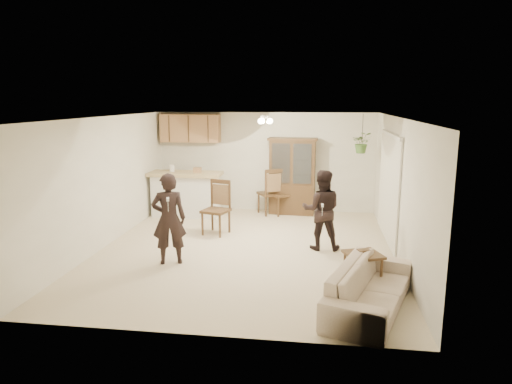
# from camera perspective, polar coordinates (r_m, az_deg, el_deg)

# --- Properties ---
(floor) EXTENTS (6.50, 6.50, 0.00)m
(floor) POSITION_cam_1_polar(r_m,az_deg,el_deg) (8.77, -1.26, -7.23)
(floor) COLOR beige
(floor) RESTS_ON ground
(ceiling) EXTENTS (5.50, 6.50, 0.02)m
(ceiling) POSITION_cam_1_polar(r_m,az_deg,el_deg) (8.31, -1.34, 9.32)
(ceiling) COLOR white
(ceiling) RESTS_ON wall_back
(wall_back) EXTENTS (5.50, 0.02, 2.50)m
(wall_back) POSITION_cam_1_polar(r_m,az_deg,el_deg) (11.63, 1.22, 3.77)
(wall_back) COLOR silver
(wall_back) RESTS_ON ground
(wall_front) EXTENTS (5.50, 0.02, 2.50)m
(wall_front) POSITION_cam_1_polar(r_m,az_deg,el_deg) (5.36, -6.78, -5.60)
(wall_front) COLOR silver
(wall_front) RESTS_ON ground
(wall_left) EXTENTS (0.02, 6.50, 2.50)m
(wall_left) POSITION_cam_1_polar(r_m,az_deg,el_deg) (9.29, -18.31, 1.21)
(wall_left) COLOR silver
(wall_left) RESTS_ON ground
(wall_right) EXTENTS (0.02, 6.50, 2.50)m
(wall_right) POSITION_cam_1_polar(r_m,az_deg,el_deg) (8.48, 17.39, 0.32)
(wall_right) COLOR silver
(wall_right) RESTS_ON ground
(breakfast_bar) EXTENTS (1.60, 0.55, 1.00)m
(breakfast_bar) POSITION_cam_1_polar(r_m,az_deg,el_deg) (11.26, -8.73, -0.50)
(breakfast_bar) COLOR white
(breakfast_bar) RESTS_ON floor
(bar_top) EXTENTS (1.75, 0.70, 0.08)m
(bar_top) POSITION_cam_1_polar(r_m,az_deg,el_deg) (11.16, -8.81, 2.26)
(bar_top) COLOR tan
(bar_top) RESTS_ON breakfast_bar
(upper_cabinets) EXTENTS (1.50, 0.34, 0.70)m
(upper_cabinets) POSITION_cam_1_polar(r_m,az_deg,el_deg) (11.74, -8.21, 7.90)
(upper_cabinets) COLOR olive
(upper_cabinets) RESTS_ON wall_back
(vertical_blinds) EXTENTS (0.06, 2.30, 2.10)m
(vertical_blinds) POSITION_cam_1_polar(r_m,az_deg,el_deg) (9.37, 16.21, 0.49)
(vertical_blinds) COLOR silver
(vertical_blinds) RESTS_ON wall_right
(ceiling_fixture) EXTENTS (0.36, 0.36, 0.20)m
(ceiling_fixture) POSITION_cam_1_polar(r_m,az_deg,el_deg) (9.48, 1.03, 8.99)
(ceiling_fixture) COLOR #FFEDBF
(ceiling_fixture) RESTS_ON ceiling
(hanging_plant) EXTENTS (0.43, 0.37, 0.48)m
(hanging_plant) POSITION_cam_1_polar(r_m,az_deg,el_deg) (10.69, 13.10, 6.03)
(hanging_plant) COLOR #3A6327
(hanging_plant) RESTS_ON ceiling
(plant_cord) EXTENTS (0.01, 0.01, 0.65)m
(plant_cord) POSITION_cam_1_polar(r_m,az_deg,el_deg) (10.67, 13.18, 7.76)
(plant_cord) COLOR black
(plant_cord) RESTS_ON ceiling
(sofa) EXTENTS (1.30, 2.01, 0.73)m
(sofa) POSITION_cam_1_polar(r_m,az_deg,el_deg) (6.52, 14.12, -10.97)
(sofa) COLOR beige
(sofa) RESTS_ON floor
(adult) EXTENTS (0.76, 0.61, 1.80)m
(adult) POSITION_cam_1_polar(r_m,az_deg,el_deg) (7.98, -10.86, -2.61)
(adult) COLOR black
(adult) RESTS_ON floor
(child) EXTENTS (0.67, 0.53, 1.35)m
(child) POSITION_cam_1_polar(r_m,az_deg,el_deg) (8.74, 8.18, -2.80)
(child) COLOR black
(child) RESTS_ON floor
(china_hutch) EXTENTS (1.23, 0.54, 1.89)m
(china_hutch) POSITION_cam_1_polar(r_m,az_deg,el_deg) (11.33, 4.55, 1.91)
(china_hutch) COLOR #3B2615
(china_hutch) RESTS_ON floor
(side_table) EXTENTS (0.65, 0.65, 0.61)m
(side_table) POSITION_cam_1_polar(r_m,az_deg,el_deg) (7.17, 13.18, -9.48)
(side_table) COLOR #3B2615
(side_table) RESTS_ON floor
(chair_bar) EXTENTS (0.63, 0.63, 1.14)m
(chair_bar) POSITION_cam_1_polar(r_m,az_deg,el_deg) (9.72, -5.03, -3.40)
(chair_bar) COLOR #3B2615
(chair_bar) RESTS_ON floor
(chair_hutch_left) EXTENTS (0.70, 0.70, 1.13)m
(chair_hutch_left) POSITION_cam_1_polar(r_m,az_deg,el_deg) (11.37, 3.13, -1.20)
(chair_hutch_left) COLOR #3B2615
(chair_hutch_left) RESTS_ON floor
(chair_hutch_right) EXTENTS (0.71, 0.71, 1.16)m
(chair_hutch_right) POSITION_cam_1_polar(r_m,az_deg,el_deg) (11.39, 1.75, -1.12)
(chair_hutch_right) COLOR #3B2615
(chair_hutch_right) RESTS_ON floor
(controller_adult) EXTENTS (0.08, 0.14, 0.04)m
(controller_adult) POSITION_cam_1_polar(r_m,az_deg,el_deg) (7.54, -10.96, -0.90)
(controller_adult) COLOR white
(controller_adult) RESTS_ON adult
(controller_child) EXTENTS (0.04, 0.13, 0.04)m
(controller_child) POSITION_cam_1_polar(r_m,az_deg,el_deg) (8.33, 8.30, -1.66)
(controller_child) COLOR white
(controller_child) RESTS_ON child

